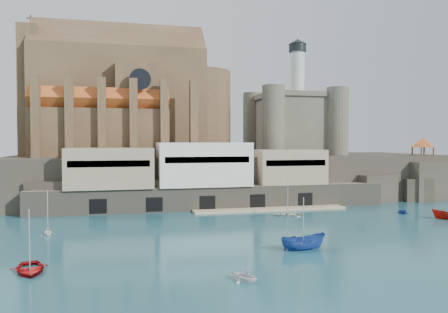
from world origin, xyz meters
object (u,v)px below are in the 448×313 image
Objects in this scene: boat_1 at (244,281)px; boat_2 at (303,250)px; boat_0 at (30,272)px; castle_keep at (293,121)px; church at (129,103)px; pavilion at (423,144)px.

boat_2 is (10.30, 9.76, 0.00)m from boat_1.
boat_0 is 21.85m from boat_1.
boat_2 is at bearing -110.92° from castle_keep.
church is at bearing 178.89° from castle_keep.
boat_1 is (9.52, -63.85, -22.13)m from church.
castle_keep reaches higher than pavilion.
church is at bearing 65.17° from boat_1.
castle_keep is 5.13× the size of boat_0.
pavilion is at bearing -52.95° from boat_2.
church reaches higher than boat_0.
boat_2 is (19.82, -54.09, -22.13)m from church.
castle_keep is 4.98× the size of boat_2.
boat_1 is at bearing 130.97° from boat_2.
boat_0 is at bearing 125.94° from boat_1.
castle_keep reaches higher than boat_1.
boat_2 is (-46.31, -38.24, -12.73)m from pavilion.
castle_keep is 9.18× the size of boat_1.
boat_2 is (-20.38, -53.32, -18.31)m from castle_keep.
boat_1 is (-30.68, -63.08, -18.31)m from castle_keep.
boat_1 is at bearing -115.94° from castle_keep.
pavilion is at bearing -13.48° from church.
castle_keep is 59.95m from boat_2.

